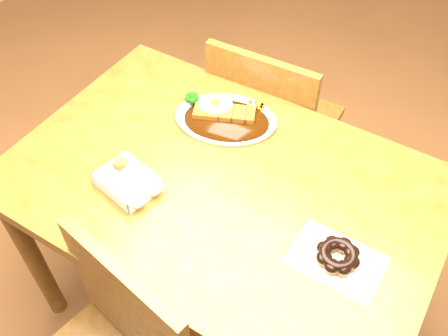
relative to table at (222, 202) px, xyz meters
The scene contains 6 objects.
ground 0.65m from the table, ahead, with size 6.00×6.00×0.00m, color brown.
table is the anchor object (origin of this frame).
chair_far 0.57m from the table, 101.66° to the left, with size 0.44×0.44×0.87m.
katsu_curry_plate 0.27m from the table, 120.16° to the left, with size 0.37×0.31×0.06m.
donut_box 0.29m from the table, 143.46° to the right, with size 0.19×0.15×0.04m.
pon_de_ring 0.40m from the table, 10.95° to the right, with size 0.22×0.16×0.04m.
Camera 1 is at (0.48, -0.76, 1.81)m, focal length 40.00 mm.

